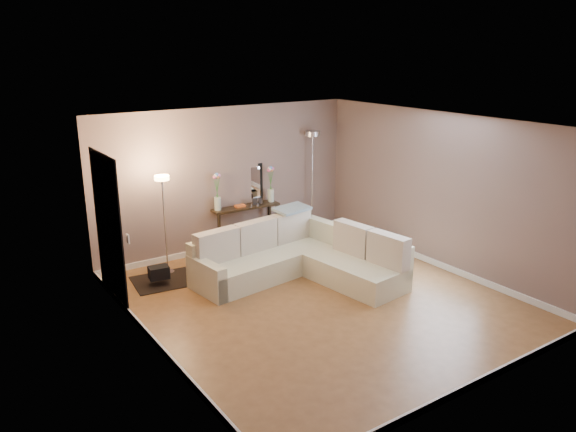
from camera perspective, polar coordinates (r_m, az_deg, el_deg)
floor at (r=8.39m, az=3.10°, el=-8.56°), size 5.00×5.50×0.01m
ceiling at (r=7.65m, az=3.41°, el=9.40°), size 5.00×5.50×0.01m
wall_back at (r=10.18m, az=-6.22°, el=3.73°), size 5.00×0.02×2.60m
wall_front at (r=6.10m, az=19.24°, el=-6.23°), size 5.00×0.02×2.60m
wall_left at (r=6.77m, az=-13.94°, el=-3.45°), size 0.02×5.50×2.60m
wall_right at (r=9.60m, az=15.27°, el=2.43°), size 0.02×5.50×2.60m
baseboard_back at (r=10.51m, az=-5.94°, el=-2.95°), size 5.00×0.03×0.10m
baseboard_front at (r=6.68m, az=18.00°, el=-16.10°), size 5.00×0.03×0.10m
baseboard_left at (r=7.30m, az=-13.05°, el=-12.67°), size 0.03×5.50×0.10m
baseboard_right at (r=9.96m, az=14.62°, el=-4.57°), size 0.03×5.50×0.10m
doorway at (r=8.38m, az=-17.77°, el=-1.28°), size 0.02×1.20×2.20m
switch_plate at (r=7.58m, az=-15.95°, el=-2.23°), size 0.02×0.08×0.12m
sectional_sofa at (r=9.07m, az=0.92°, el=-4.25°), size 2.78×2.49×0.88m
throw_blanket at (r=9.60m, az=0.41°, el=0.75°), size 0.69×0.47×0.08m
console_table at (r=10.38m, az=-4.73°, el=-0.86°), size 1.30×0.41×0.79m
leaning_mirror at (r=10.36m, az=-4.85°, el=3.23°), size 0.91×0.09×0.71m
table_decor at (r=10.27m, az=-4.31°, el=1.19°), size 0.55×0.13×0.13m
flower_vase_left at (r=10.01m, az=-7.20°, el=2.20°), size 0.15×0.12×0.68m
flower_vase_right at (r=10.49m, az=-1.76°, el=3.00°), size 0.15×0.12×0.68m
floor_lamp_lit at (r=9.17m, az=-12.53°, el=1.08°), size 0.26×0.26×1.65m
floor_lamp_unlit at (r=10.93m, az=2.49°, el=5.50°), size 0.33×0.33×2.05m
charcoal_rug at (r=9.24m, az=-12.10°, el=-6.37°), size 1.16×0.93×0.01m
black_bag at (r=9.04m, az=-12.99°, el=-5.61°), size 0.33×0.25×0.20m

